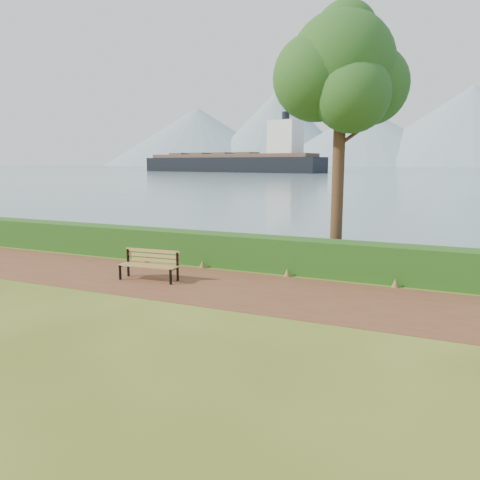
% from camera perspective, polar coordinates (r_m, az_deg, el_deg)
% --- Properties ---
extents(ground, '(140.00, 140.00, 0.00)m').
position_cam_1_polar(ground, '(12.03, -4.62, -5.87)').
color(ground, '#4C5618').
rests_on(ground, ground).
extents(path, '(40.00, 3.40, 0.01)m').
position_cam_1_polar(path, '(12.28, -3.95, -5.52)').
color(path, '#532D1C').
rests_on(path, ground).
extents(hedge, '(32.00, 0.85, 1.00)m').
position_cam_1_polar(hedge, '(14.20, 0.34, -1.40)').
color(hedge, '#194212').
rests_on(hedge, ground).
extents(water, '(700.00, 510.00, 0.00)m').
position_cam_1_polar(water, '(270.27, 22.82, 8.07)').
color(water, '#476572').
rests_on(water, ground).
extents(mountains, '(585.00, 190.00, 70.00)m').
position_cam_1_polar(mountains, '(417.23, 22.22, 12.16)').
color(mountains, gray).
rests_on(mountains, ground).
extents(bench, '(1.68, 0.61, 0.83)m').
position_cam_1_polar(bench, '(12.95, -10.91, -2.74)').
color(bench, black).
rests_on(bench, ground).
extents(tree, '(3.80, 3.27, 7.76)m').
position_cam_1_polar(tree, '(14.69, 12.25, 19.42)').
color(tree, '#341F15').
rests_on(tree, ground).
extents(cargo_ship, '(65.24, 22.18, 19.58)m').
position_cam_1_polar(cargo_ship, '(151.38, -0.64, 9.38)').
color(cargo_ship, black).
rests_on(cargo_ship, ground).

